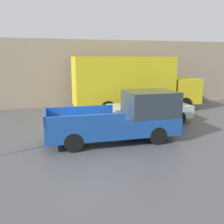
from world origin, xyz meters
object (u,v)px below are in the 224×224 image
Objects in this scene: newspaper_box at (110,99)px; car at (150,108)px; delivery_truck at (131,83)px; pickup_truck at (124,118)px.

car is at bearing -81.25° from newspaper_box.
pickup_truck is at bearing -111.60° from delivery_truck.
car is 5.59m from newspaper_box.
car is 3.44m from delivery_truck.
pickup_truck is 3.59m from car.
newspaper_box is at bearing 79.66° from pickup_truck.
delivery_truck is (0.01, 3.26, 1.09)m from car.
pickup_truck is 1.24× the size of car.
car is at bearing 49.05° from pickup_truck.
car is 0.52× the size of delivery_truck.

